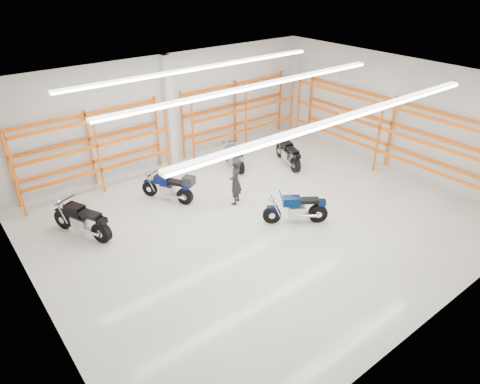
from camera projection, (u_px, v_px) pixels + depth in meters
ground at (261, 219)px, 14.44m from camera, size 14.00×14.00×0.00m
room_shell at (263, 127)px, 12.87m from camera, size 14.02×12.02×4.51m
motorcycle_main at (298, 209)px, 14.03m from camera, size 1.87×1.35×1.06m
motorcycle_back_a at (83, 221)px, 13.33m from camera, size 1.16×2.18×1.14m
motorcycle_back_b at (171, 188)px, 15.26m from camera, size 1.24×2.01×1.12m
motorcycle_back_c at (235, 157)px, 17.76m from camera, size 0.84×1.95×0.98m
motorcycle_back_d at (289, 154)px, 17.92m from camera, size 0.99×2.11×1.07m
standing_man at (235, 181)px, 14.97m from camera, size 0.76×0.71×1.74m
structural_column at (170, 112)px, 17.37m from camera, size 0.32×0.32×4.50m
pallet_racking_back_left at (93, 145)px, 15.53m from camera, size 5.67×0.87×3.00m
pallet_racking_back_right at (241, 109)px, 19.19m from camera, size 5.67×0.87×3.00m
pallet_racking_side at (386, 127)px, 17.05m from camera, size 0.87×9.07×3.00m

